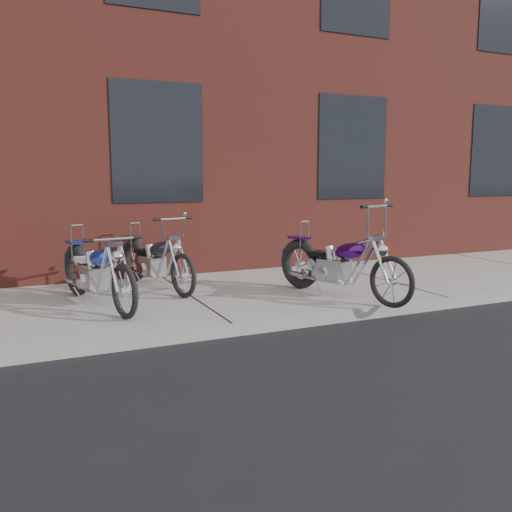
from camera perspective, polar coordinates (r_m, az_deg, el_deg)
name	(u,v)px	position (r m, az deg, el deg)	size (l,w,h in m)	color
ground	(232,337)	(5.84, -2.51, -8.52)	(120.00, 120.00, 0.00)	black
sidewalk	(190,301)	(7.19, -6.95, -4.72)	(22.00, 3.00, 0.15)	gray
building_brick	(102,75)	(13.55, -15.89, 17.87)	(22.00, 10.00, 8.00)	maroon
chopper_purple	(339,267)	(7.06, 8.71, -1.13)	(0.79, 2.10, 1.21)	black
chopper_blue	(97,274)	(6.79, -16.43, -1.81)	(0.69, 2.11, 0.93)	black
chopper_third	(155,263)	(7.63, -10.59, -0.68)	(0.67, 1.97, 1.02)	black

